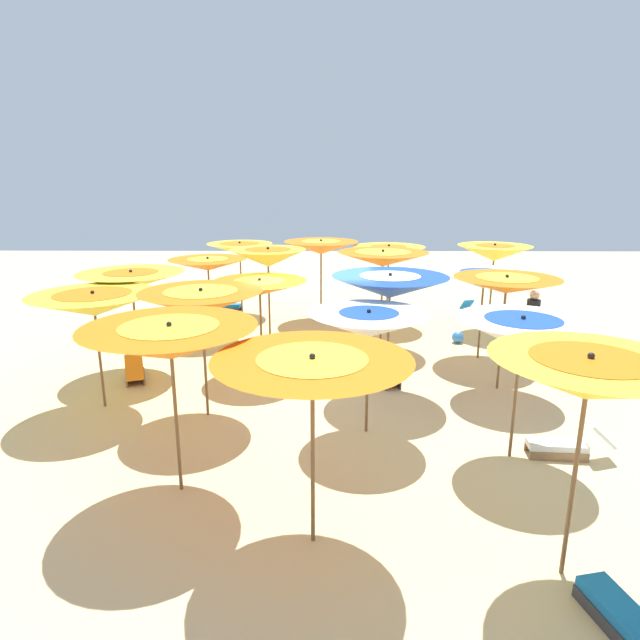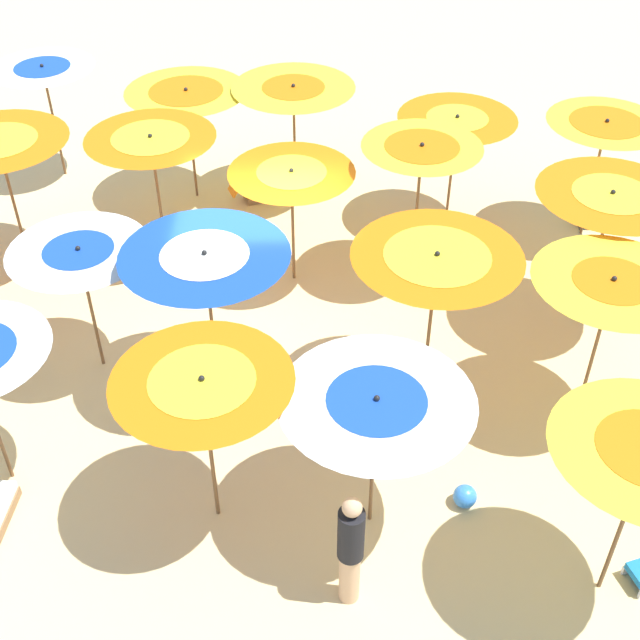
# 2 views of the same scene
# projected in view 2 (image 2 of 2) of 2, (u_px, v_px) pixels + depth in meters

# --- Properties ---
(ground) EXTENTS (41.67, 41.67, 0.04)m
(ground) POSITION_uv_depth(u_px,v_px,m) (272.00, 321.00, 13.68)
(ground) COLOR beige
(beach_umbrella_0) EXTENTS (2.05, 2.05, 2.32)m
(beach_umbrella_0) POSITION_uv_depth(u_px,v_px,m) (605.00, 131.00, 14.29)
(beach_umbrella_0) COLOR brown
(beach_umbrella_0) RESTS_ON ground
(beach_umbrella_1) EXTENTS (2.11, 2.11, 2.19)m
(beach_umbrella_1) POSITION_uv_depth(u_px,v_px,m) (456.00, 126.00, 14.70)
(beach_umbrella_1) COLOR brown
(beach_umbrella_1) RESTS_ON ground
(beach_umbrella_2) EXTENTS (2.28, 2.28, 2.32)m
(beach_umbrella_2) POSITION_uv_depth(u_px,v_px,m) (294.00, 96.00, 15.38)
(beach_umbrella_2) COLOR brown
(beach_umbrella_2) RESTS_ON ground
(beach_umbrella_3) EXTENTS (2.26, 2.26, 2.27)m
(beach_umbrella_3) POSITION_uv_depth(u_px,v_px,m) (187.00, 101.00, 15.39)
(beach_umbrella_3) COLOR brown
(beach_umbrella_3) RESTS_ON ground
(beach_umbrella_4) EXTENTS (1.99, 1.99, 2.36)m
(beach_umbrella_4) POSITION_uv_depth(u_px,v_px,m) (44.00, 75.00, 15.97)
(beach_umbrella_4) COLOR brown
(beach_umbrella_4) RESTS_ON ground
(beach_umbrella_5) EXTENTS (2.23, 2.23, 2.46)m
(beach_umbrella_5) POSITION_uv_depth(u_px,v_px,m) (610.00, 205.00, 12.23)
(beach_umbrella_5) COLOR brown
(beach_umbrella_5) RESTS_ON ground
(beach_umbrella_6) EXTENTS (1.92, 1.92, 2.56)m
(beach_umbrella_6) POSITION_uv_depth(u_px,v_px,m) (421.00, 158.00, 13.15)
(beach_umbrella_6) COLOR brown
(beach_umbrella_6) RESTS_ON ground
(beach_umbrella_7) EXTENTS (2.04, 2.04, 2.15)m
(beach_umbrella_7) POSITION_uv_depth(u_px,v_px,m) (292.00, 180.00, 13.32)
(beach_umbrella_7) COLOR brown
(beach_umbrella_7) RESTS_ON ground
(beach_umbrella_8) EXTENTS (2.16, 2.16, 2.40)m
(beach_umbrella_8) POSITION_uv_depth(u_px,v_px,m) (152.00, 148.00, 13.72)
(beach_umbrella_8) COLOR brown
(beach_umbrella_8) RESTS_ON ground
(beach_umbrella_9) EXTENTS (2.29, 2.29, 2.44)m
(beach_umbrella_9) POSITION_uv_depth(u_px,v_px,m) (0.00, 152.00, 13.55)
(beach_umbrella_9) COLOR brown
(beach_umbrella_9) RESTS_ON ground
(beach_umbrella_10) EXTENTS (2.10, 2.10, 2.38)m
(beach_umbrella_10) POSITION_uv_depth(u_px,v_px,m) (611.00, 290.00, 10.73)
(beach_umbrella_10) COLOR brown
(beach_umbrella_10) RESTS_ON ground
(beach_umbrella_11) EXTENTS (2.27, 2.27, 2.52)m
(beach_umbrella_11) POSITION_uv_depth(u_px,v_px,m) (436.00, 266.00, 10.93)
(beach_umbrella_11) COLOR brown
(beach_umbrella_11) RESTS_ON ground
(beach_umbrella_12) EXTENTS (2.28, 2.28, 2.46)m
(beach_umbrella_12) POSITION_uv_depth(u_px,v_px,m) (206.00, 267.00, 11.07)
(beach_umbrella_12) COLOR brown
(beach_umbrella_12) RESTS_ON ground
(beach_umbrella_13) EXTENTS (1.99, 1.99, 2.18)m
(beach_umbrella_13) POSITION_uv_depth(u_px,v_px,m) (81.00, 262.00, 11.64)
(beach_umbrella_13) COLOR brown
(beach_umbrella_13) RESTS_ON ground
(beach_umbrella_16) EXTENTS (2.25, 2.25, 2.18)m
(beach_umbrella_16) POSITION_uv_depth(u_px,v_px,m) (376.00, 412.00, 9.38)
(beach_umbrella_16) COLOR brown
(beach_umbrella_16) RESTS_ON ground
(beach_umbrella_17) EXTENTS (2.07, 2.07, 2.40)m
(beach_umbrella_17) POSITION_uv_depth(u_px,v_px,m) (203.00, 390.00, 9.29)
(beach_umbrella_17) COLOR brown
(beach_umbrella_17) RESTS_ON ground
(lounger_1) EXTENTS (1.18, 0.73, 0.72)m
(lounger_1) POSITION_uv_depth(u_px,v_px,m) (259.00, 188.00, 16.43)
(lounger_1) COLOR olive
(lounger_1) RESTS_ON ground
(lounger_2) EXTENTS (0.46, 1.37, 0.57)m
(lounger_2) POSITION_uv_depth(u_px,v_px,m) (586.00, 205.00, 16.01)
(lounger_2) COLOR #333338
(lounger_2) RESTS_ON ground
(lounger_3) EXTENTS (1.18, 0.40, 0.60)m
(lounger_3) POSITION_uv_depth(u_px,v_px,m) (257.00, 381.00, 12.26)
(lounger_3) COLOR #333338
(lounger_3) RESTS_ON ground
(beachgoer_0) EXTENTS (0.30, 0.30, 1.75)m
(beachgoer_0) POSITION_uv_depth(u_px,v_px,m) (350.00, 548.00, 9.18)
(beachgoer_0) COLOR #D8A87F
(beachgoer_0) RESTS_ON ground
(beach_ball) EXTENTS (0.31, 0.31, 0.31)m
(beach_ball) POSITION_uv_depth(u_px,v_px,m) (465.00, 496.00, 10.69)
(beach_ball) COLOR #337FE5
(beach_ball) RESTS_ON ground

